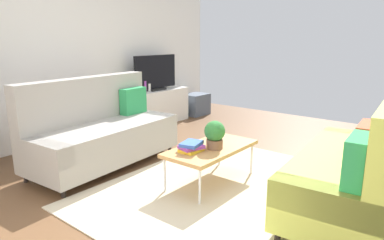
# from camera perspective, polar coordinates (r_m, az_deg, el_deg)

# --- Properties ---
(ground_plane) EXTENTS (7.68, 7.68, 0.00)m
(ground_plane) POSITION_cam_1_polar(r_m,az_deg,el_deg) (3.95, 4.41, -10.07)
(ground_plane) COLOR brown
(wall_far) EXTENTS (6.40, 0.12, 2.90)m
(wall_far) POSITION_cam_1_polar(r_m,az_deg,el_deg) (5.69, -19.67, 11.42)
(wall_far) COLOR white
(wall_far) RESTS_ON ground_plane
(area_rug) EXTENTS (2.90, 2.20, 0.01)m
(area_rug) POSITION_cam_1_polar(r_m,az_deg,el_deg) (3.77, 5.18, -11.24)
(area_rug) COLOR beige
(area_rug) RESTS_ON ground_plane
(couch_beige) EXTENTS (1.96, 0.98, 1.10)m
(couch_beige) POSITION_cam_1_polar(r_m,az_deg,el_deg) (4.46, -14.85, -1.74)
(couch_beige) COLOR gray
(couch_beige) RESTS_ON ground_plane
(couch_green) EXTENTS (1.97, 1.00, 1.10)m
(couch_green) POSITION_cam_1_polar(r_m,az_deg,el_deg) (3.46, 25.89, -7.02)
(couch_green) COLOR #C1CC51
(couch_green) RESTS_ON ground_plane
(coffee_table) EXTENTS (1.10, 0.56, 0.42)m
(coffee_table) POSITION_cam_1_polar(r_m,az_deg,el_deg) (3.77, 3.20, -4.86)
(coffee_table) COLOR #B7844C
(coffee_table) RESTS_ON ground_plane
(tv_console) EXTENTS (1.40, 0.44, 0.64)m
(tv_console) POSITION_cam_1_polar(r_m,az_deg,el_deg) (6.47, -6.07, 2.18)
(tv_console) COLOR silver
(tv_console) RESTS_ON ground_plane
(tv) EXTENTS (1.00, 0.20, 0.64)m
(tv) POSITION_cam_1_polar(r_m,az_deg,el_deg) (6.36, -6.08, 7.74)
(tv) COLOR black
(tv) RESTS_ON tv_console
(storage_trunk) EXTENTS (0.52, 0.40, 0.44)m
(storage_trunk) POSITION_cam_1_polar(r_m,az_deg,el_deg) (7.23, 0.67, 2.64)
(storage_trunk) COLOR #4C5666
(storage_trunk) RESTS_ON ground_plane
(potted_plant) EXTENTS (0.22, 0.22, 0.30)m
(potted_plant) POSITION_cam_1_polar(r_m,az_deg,el_deg) (3.66, 3.80, -2.34)
(potted_plant) COLOR brown
(potted_plant) RESTS_ON coffee_table
(table_book_0) EXTENTS (0.24, 0.18, 0.03)m
(table_book_0) POSITION_cam_1_polar(r_m,az_deg,el_deg) (3.60, -0.10, -5.00)
(table_book_0) COLOR gold
(table_book_0) RESTS_ON coffee_table
(table_book_1) EXTENTS (0.28, 0.24, 0.03)m
(table_book_1) POSITION_cam_1_polar(r_m,az_deg,el_deg) (3.59, -0.10, -4.50)
(table_book_1) COLOR purple
(table_book_1) RESTS_ON table_book_0
(table_book_2) EXTENTS (0.28, 0.23, 0.04)m
(table_book_2) POSITION_cam_1_polar(r_m,az_deg,el_deg) (3.58, -0.10, -3.97)
(table_book_2) COLOR #3359B2
(table_book_2) RESTS_ON table_book_1
(vase_0) EXTENTS (0.12, 0.12, 0.20)m
(vase_0) POSITION_cam_1_polar(r_m,az_deg,el_deg) (6.05, -10.40, 5.26)
(vase_0) COLOR #33B29E
(vase_0) RESTS_ON tv_console
(bottle_0) EXTENTS (0.06, 0.06, 0.22)m
(bottle_0) POSITION_cam_1_polar(r_m,az_deg,el_deg) (6.10, -8.57, 5.49)
(bottle_0) COLOR silver
(bottle_0) RESTS_ON tv_console
(bottle_1) EXTENTS (0.05, 0.05, 0.20)m
(bottle_1) POSITION_cam_1_polar(r_m,az_deg,el_deg) (6.17, -7.82, 5.55)
(bottle_1) COLOR purple
(bottle_1) RESTS_ON tv_console
(bottle_2) EXTENTS (0.06, 0.06, 0.14)m
(bottle_2) POSITION_cam_1_polar(r_m,az_deg,el_deg) (6.25, -7.14, 5.39)
(bottle_2) COLOR silver
(bottle_2) RESTS_ON tv_console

